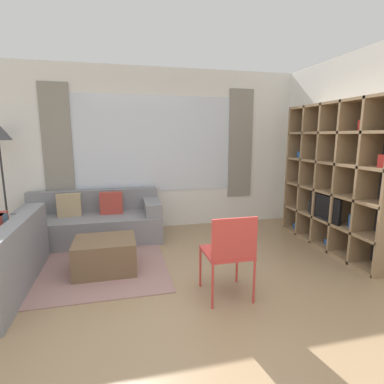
{
  "coord_description": "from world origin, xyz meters",
  "views": [
    {
      "loc": [
        -0.59,
        -2.28,
        1.6
      ],
      "look_at": [
        0.33,
        1.56,
        0.85
      ],
      "focal_mm": 28.0,
      "sensor_mm": 36.0,
      "label": 1
    }
  ],
  "objects_px": {
    "shelving_unit": "(336,178)",
    "ottoman": "(105,255)",
    "folding_chair": "(230,249)",
    "couch_main": "(94,222)"
  },
  "relations": [
    {
      "from": "shelving_unit",
      "to": "ottoman",
      "type": "height_order",
      "value": "shelving_unit"
    },
    {
      "from": "shelving_unit",
      "to": "folding_chair",
      "type": "relative_size",
      "value": 2.37
    },
    {
      "from": "shelving_unit",
      "to": "couch_main",
      "type": "bearing_deg",
      "value": 161.49
    },
    {
      "from": "shelving_unit",
      "to": "couch_main",
      "type": "distance_m",
      "value": 3.61
    },
    {
      "from": "shelving_unit",
      "to": "couch_main",
      "type": "height_order",
      "value": "shelving_unit"
    },
    {
      "from": "ottoman",
      "to": "folding_chair",
      "type": "relative_size",
      "value": 0.82
    },
    {
      "from": "ottoman",
      "to": "folding_chair",
      "type": "height_order",
      "value": "folding_chair"
    },
    {
      "from": "shelving_unit",
      "to": "ottoman",
      "type": "bearing_deg",
      "value": -178.95
    },
    {
      "from": "couch_main",
      "to": "folding_chair",
      "type": "relative_size",
      "value": 2.32
    },
    {
      "from": "shelving_unit",
      "to": "ottoman",
      "type": "relative_size",
      "value": 2.9
    }
  ]
}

